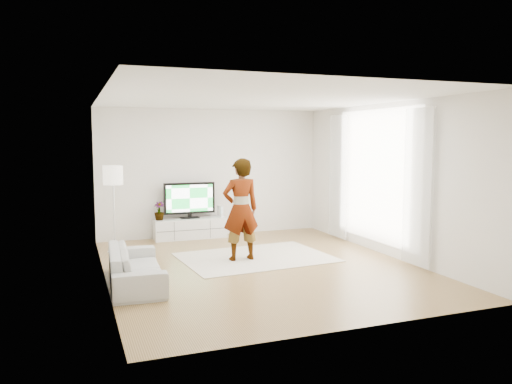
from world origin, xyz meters
name	(u,v)px	position (x,y,z in m)	size (l,w,h in m)	color
floor	(260,266)	(0.00, 0.00, 0.00)	(6.00, 6.00, 0.00)	#A6834B
ceiling	(260,98)	(0.00, 0.00, 2.80)	(6.00, 6.00, 0.00)	white
wall_left	(103,189)	(-2.50, 0.00, 1.40)	(0.02, 6.00, 2.80)	silver
wall_right	(387,180)	(2.50, 0.00, 1.40)	(0.02, 6.00, 2.80)	silver
wall_back	(212,173)	(0.00, 3.00, 1.40)	(5.00, 0.02, 2.80)	silver
wall_front	(357,206)	(0.00, -3.00, 1.40)	(5.00, 0.02, 2.80)	silver
window	(377,176)	(2.48, 0.30, 1.45)	(0.01, 2.60, 2.50)	white
curtain_near	(418,187)	(2.40, -1.00, 1.35)	(0.04, 0.70, 2.60)	white
curtain_far	(338,176)	(2.40, 1.60, 1.35)	(0.04, 0.70, 2.60)	white
media_console	(190,228)	(-0.56, 2.76, 0.22)	(1.56, 0.44, 0.44)	silver
television	(189,199)	(-0.56, 2.79, 0.86)	(1.11, 0.22, 0.77)	black
game_console	(220,211)	(0.12, 2.76, 0.56)	(0.09, 0.19, 0.24)	white
potted_plant	(159,211)	(-1.22, 2.77, 0.63)	(0.22, 0.22, 0.39)	#3F7238
rug	(256,257)	(0.15, 0.60, 0.01)	(2.62, 1.89, 0.01)	beige
player	(241,209)	(-0.16, 0.51, 0.91)	(0.66, 0.43, 1.80)	#334772
sofa	(136,266)	(-2.09, -0.36, 0.27)	(1.88, 0.73, 0.55)	beige
floor_lamp	(113,179)	(-2.20, 1.95, 1.40)	(0.37, 0.37, 1.65)	silver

